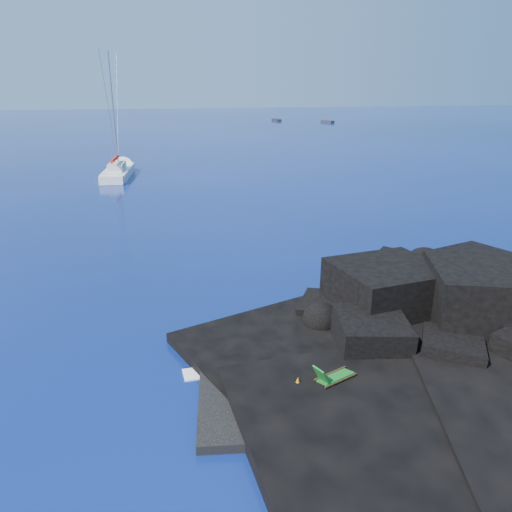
{
  "coord_description": "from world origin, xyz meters",
  "views": [
    {
      "loc": [
        -0.46,
        -15.26,
        11.57
      ],
      "look_at": [
        4.34,
        11.17,
        2.0
      ],
      "focal_mm": 35.0,
      "sensor_mm": 36.0,
      "label": 1
    }
  ],
  "objects_px": {
    "sunbather": "(298,395)",
    "marker_cone": "(298,383)",
    "distant_boat_a": "(276,121)",
    "sailboat": "(119,177)",
    "deck_chair": "(336,372)",
    "distant_boat_b": "(327,122)"
  },
  "relations": [
    {
      "from": "sunbather",
      "to": "distant_boat_a",
      "type": "xyz_separation_m",
      "value": [
        28.3,
        131.07,
        -0.51
      ]
    },
    {
      "from": "sunbather",
      "to": "marker_cone",
      "type": "bearing_deg",
      "value": 91.59
    },
    {
      "from": "distant_boat_a",
      "to": "sailboat",
      "type": "bearing_deg",
      "value": -128.62
    },
    {
      "from": "sailboat",
      "to": "marker_cone",
      "type": "height_order",
      "value": "sailboat"
    },
    {
      "from": "distant_boat_b",
      "to": "sailboat",
      "type": "bearing_deg",
      "value": -148.91
    },
    {
      "from": "sailboat",
      "to": "deck_chair",
      "type": "height_order",
      "value": "sailboat"
    },
    {
      "from": "sunbather",
      "to": "sailboat",
      "type": "bearing_deg",
      "value": 115.17
    },
    {
      "from": "sunbather",
      "to": "distant_boat_a",
      "type": "height_order",
      "value": "sunbather"
    },
    {
      "from": "marker_cone",
      "to": "distant_boat_a",
      "type": "relative_size",
      "value": 0.12
    },
    {
      "from": "sailboat",
      "to": "distant_boat_b",
      "type": "relative_size",
      "value": 3.46
    },
    {
      "from": "sailboat",
      "to": "deck_chair",
      "type": "bearing_deg",
      "value": -71.96
    },
    {
      "from": "sailboat",
      "to": "distant_boat_b",
      "type": "distance_m",
      "value": 89.98
    },
    {
      "from": "deck_chair",
      "to": "sunbather",
      "type": "xyz_separation_m",
      "value": [
        -1.62,
        -0.58,
        -0.42
      ]
    },
    {
      "from": "distant_boat_a",
      "to": "marker_cone",
      "type": "bearing_deg",
      "value": -115.69
    },
    {
      "from": "deck_chair",
      "to": "marker_cone",
      "type": "xyz_separation_m",
      "value": [
        -1.5,
        0.03,
        -0.33
      ]
    },
    {
      "from": "sunbather",
      "to": "marker_cone",
      "type": "xyz_separation_m",
      "value": [
        0.13,
        0.61,
        0.09
      ]
    },
    {
      "from": "sailboat",
      "to": "deck_chair",
      "type": "relative_size",
      "value": 8.73
    },
    {
      "from": "marker_cone",
      "to": "distant_boat_b",
      "type": "bearing_deg",
      "value": 71.47
    },
    {
      "from": "sailboat",
      "to": "distant_boat_a",
      "type": "distance_m",
      "value": 90.67
    },
    {
      "from": "sailboat",
      "to": "distant_boat_b",
      "type": "height_order",
      "value": "sailboat"
    },
    {
      "from": "deck_chair",
      "to": "marker_cone",
      "type": "bearing_deg",
      "value": 154.61
    },
    {
      "from": "marker_cone",
      "to": "distant_boat_b",
      "type": "distance_m",
      "value": 128.99
    }
  ]
}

